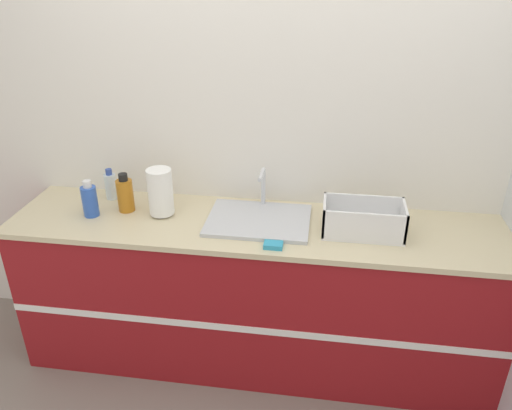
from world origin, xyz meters
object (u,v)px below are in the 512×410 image
object	(u,v)px
bottle_clear	(111,186)
bottle_blue	(90,200)
dish_rack	(363,222)
bottle_amber	(125,194)
sink	(259,219)
paper_towel_roll	(160,192)

from	to	relation	value
bottle_clear	bottle_blue	bearing A→B (deg)	-96.19
dish_rack	bottle_amber	xyz separation A→B (m)	(-1.25, 0.07, 0.03)
sink	bottle_amber	size ratio (longest dim) A/B	2.47
dish_rack	bottle_clear	distance (m)	1.40
paper_towel_roll	dish_rack	size ratio (longest dim) A/B	0.65
dish_rack	sink	bearing A→B (deg)	175.28
bottle_blue	bottle_clear	xyz separation A→B (m)	(0.02, 0.21, -0.01)
bottle_blue	bottle_clear	size ratio (longest dim) A/B	1.12
bottle_blue	bottle_amber	world-z (taller)	bottle_amber
paper_towel_roll	bottle_clear	xyz separation A→B (m)	(-0.34, 0.15, -0.05)
dish_rack	bottle_blue	bearing A→B (deg)	-179.28
sink	bottle_clear	xyz separation A→B (m)	(-0.86, 0.15, 0.06)
bottle_clear	dish_rack	bearing A→B (deg)	-8.05
paper_towel_roll	sink	bearing A→B (deg)	-0.26
sink	bottle_amber	bearing A→B (deg)	178.21
bottle_clear	sink	bearing A→B (deg)	-10.05
paper_towel_roll	bottle_clear	distance (m)	0.38
sink	bottle_amber	distance (m)	0.73
dish_rack	bottle_amber	bearing A→B (deg)	176.98
bottle_blue	bottle_amber	size ratio (longest dim) A/B	0.94
bottle_blue	paper_towel_roll	bearing A→B (deg)	9.78
bottle_amber	bottle_clear	bearing A→B (deg)	136.82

